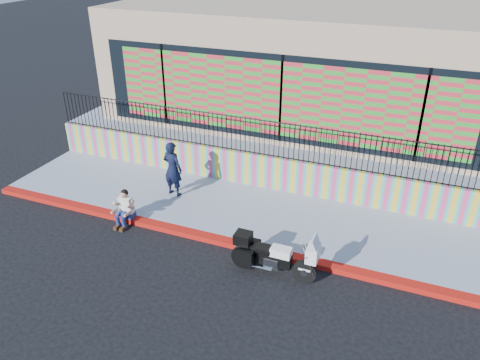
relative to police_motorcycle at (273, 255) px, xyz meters
The scene contains 10 objects.
ground 1.67m from the police_motorcycle, 153.39° to the left, with size 90.00×90.00×0.00m, color black.
red_curb 1.65m from the police_motorcycle, 153.39° to the left, with size 16.00×0.30×0.15m, color #B70D0D.
sidewalk 2.78m from the police_motorcycle, 120.85° to the left, with size 16.00×3.00×0.15m, color #929CAF.
mural_wall 4.20m from the police_motorcycle, 109.57° to the left, with size 16.00×0.20×1.10m, color #E63C79.
metal_fence 4.39m from the police_motorcycle, 109.57° to the left, with size 15.80×0.04×1.20m, color black, non-canonical shape.
elevated_platform 9.16m from the police_motorcycle, 98.83° to the left, with size 16.00×10.00×1.25m, color #929CAF.
storefront_building 9.34m from the police_motorcycle, 99.04° to the left, with size 14.00×8.06×4.00m.
police_motorcycle is the anchor object (origin of this frame).
police_officer 4.75m from the police_motorcycle, 149.47° to the left, with size 0.65×0.43×1.78m, color black.
seated_man 4.67m from the police_motorcycle, behind, with size 0.54×0.71×1.06m.
Camera 1 is at (4.10, -9.52, 7.46)m, focal length 35.00 mm.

